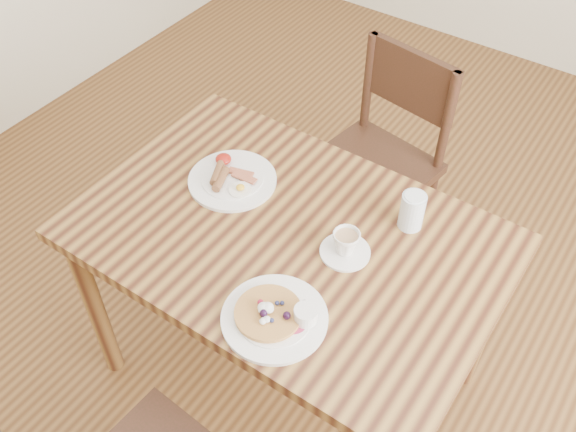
# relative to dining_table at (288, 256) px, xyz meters

# --- Properties ---
(ground) EXTENTS (5.00, 5.00, 0.00)m
(ground) POSITION_rel_dining_table_xyz_m (0.00, 0.00, -0.65)
(ground) COLOR #543218
(ground) RESTS_ON ground
(dining_table) EXTENTS (1.20, 0.80, 0.75)m
(dining_table) POSITION_rel_dining_table_xyz_m (0.00, 0.00, 0.00)
(dining_table) COLOR olive
(dining_table) RESTS_ON ground
(chair_far) EXTENTS (0.48, 0.48, 0.88)m
(chair_far) POSITION_rel_dining_table_xyz_m (-0.07, 0.72, -0.16)
(chair_far) COLOR #3D1D16
(chair_far) RESTS_ON ground
(pancake_plate) EXTENTS (0.27, 0.27, 0.06)m
(pancake_plate) POSITION_rel_dining_table_xyz_m (0.14, -0.26, 0.11)
(pancake_plate) COLOR white
(pancake_plate) RESTS_ON dining_table
(breakfast_plate) EXTENTS (0.27, 0.27, 0.04)m
(breakfast_plate) POSITION_rel_dining_table_xyz_m (-0.26, 0.08, 0.11)
(breakfast_plate) COLOR white
(breakfast_plate) RESTS_ON dining_table
(teacup_saucer) EXTENTS (0.14, 0.14, 0.08)m
(teacup_saucer) POSITION_rel_dining_table_xyz_m (0.17, 0.03, 0.13)
(teacup_saucer) COLOR white
(teacup_saucer) RESTS_ON dining_table
(water_glass) EXTENTS (0.07, 0.07, 0.11)m
(water_glass) POSITION_rel_dining_table_xyz_m (0.27, 0.22, 0.16)
(water_glass) COLOR silver
(water_glass) RESTS_ON dining_table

